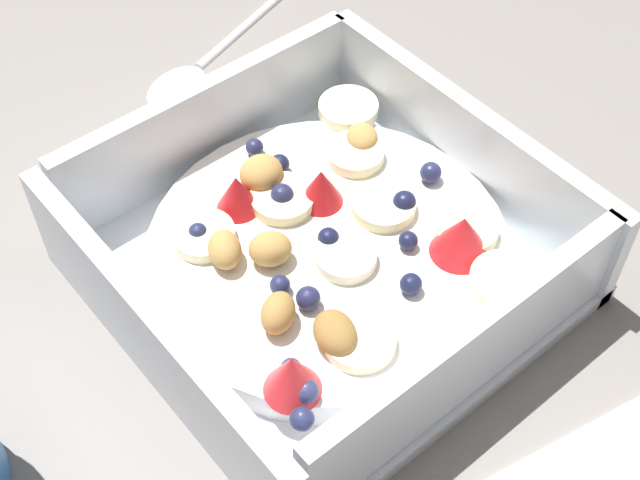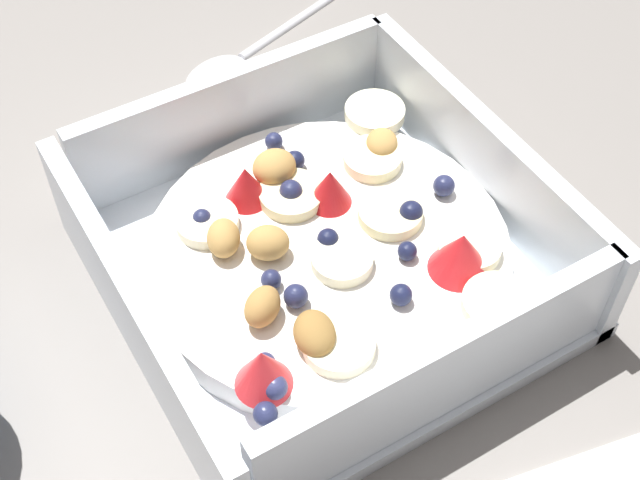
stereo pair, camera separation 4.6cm
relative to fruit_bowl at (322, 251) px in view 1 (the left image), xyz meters
The scene contains 3 objects.
ground_plane 0.02m from the fruit_bowl, 144.18° to the right, with size 2.40×2.40×0.00m, color gray.
fruit_bowl is the anchor object (origin of this frame).
spoon 0.20m from the fruit_bowl, 15.30° to the right, with size 0.07×0.17×0.01m.
Camera 1 is at (-0.22, 0.19, 0.38)m, focal length 49.72 mm.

